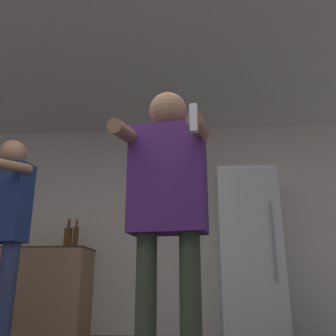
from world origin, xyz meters
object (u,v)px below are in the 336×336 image
Objects in this scene: bottle_clear_vodka at (16,238)px; person_man_side at (3,225)px; bottle_brown_liquor at (68,237)px; bottle_short_whiskey at (76,236)px; refrigerator at (249,252)px; person_woman_foreground at (168,195)px.

person_man_side is (0.55, -1.38, -0.07)m from bottle_clear_vodka.
bottle_brown_liquor is at bearing 0.00° from bottle_clear_vodka.
bottle_clear_vodka is 0.93× the size of bottle_short_whiskey.
refrigerator is 1.04× the size of person_man_side.
bottle_brown_liquor is 0.21× the size of person_woman_foreground.
bottle_clear_vodka is (-0.63, -0.00, -0.01)m from bottle_brown_liquor.
bottle_clear_vodka is 1.49m from person_man_side.
bottle_brown_liquor is 2.68m from person_woman_foreground.
refrigerator reaches higher than bottle_brown_liquor.
bottle_short_whiskey is at bearing 118.24° from person_woman_foreground.
bottle_brown_liquor is 0.63m from bottle_clear_vodka.
bottle_brown_liquor is at bearing 86.95° from person_man_side.
bottle_brown_liquor is at bearing 119.96° from person_woman_foreground.
person_woman_foreground reaches higher than bottle_short_whiskey.
refrigerator reaches higher than bottle_clear_vodka.
person_woman_foreground is at bearing -60.04° from bottle_brown_liquor.
person_woman_foreground is at bearing -33.63° from person_man_side.
bottle_brown_liquor is 0.09m from bottle_short_whiskey.
person_man_side reaches higher than bottle_clear_vodka.
bottle_brown_liquor is at bearing 180.00° from bottle_short_whiskey.
bottle_brown_liquor reaches higher than bottle_clear_vodka.
bottle_clear_vodka is at bearing 130.28° from person_woman_foreground.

